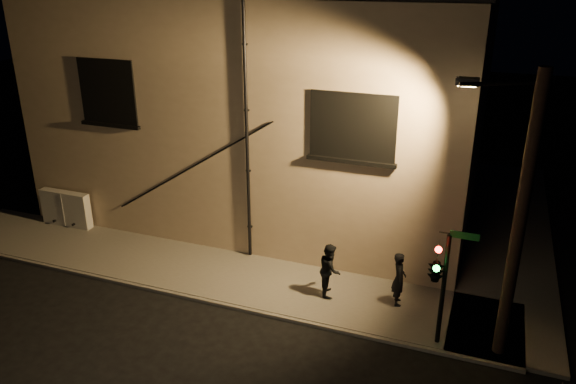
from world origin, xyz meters
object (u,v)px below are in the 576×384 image
at_px(streetlamp_pole, 517,216).
at_px(traffic_signal, 437,270).
at_px(utility_cabinet, 66,208).
at_px(pedestrian_a, 399,279).
at_px(pedestrian_b, 330,269).

bearing_deg(streetlamp_pole, traffic_signal, -168.54).
distance_m(utility_cabinet, streetlamp_pole, 16.06).
relative_size(traffic_signal, streetlamp_pole, 0.44).
xyz_separation_m(utility_cabinet, traffic_signal, (13.96, -2.51, 1.51)).
height_order(utility_cabinet, pedestrian_a, pedestrian_a).
xyz_separation_m(pedestrian_a, traffic_signal, (1.13, -1.57, 1.37)).
bearing_deg(pedestrian_a, streetlamp_pole, -128.72).
relative_size(utility_cabinet, traffic_signal, 0.64).
relative_size(pedestrian_a, streetlamp_pole, 0.22).
bearing_deg(pedestrian_a, pedestrian_b, 80.83).
bearing_deg(utility_cabinet, traffic_signal, -10.20).
bearing_deg(pedestrian_b, streetlamp_pole, -118.97).
distance_m(utility_cabinet, pedestrian_a, 12.87).
bearing_deg(traffic_signal, pedestrian_b, 156.49).
height_order(pedestrian_b, traffic_signal, traffic_signal).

